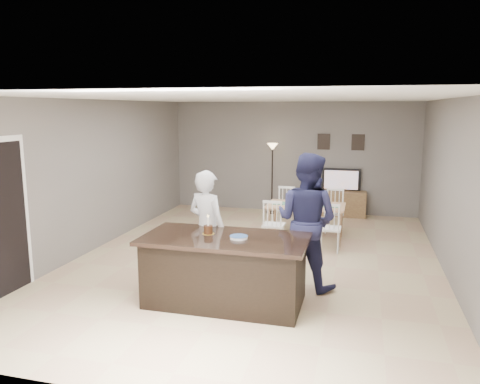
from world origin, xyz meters
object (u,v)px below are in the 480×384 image
(television, at_px, (341,180))
(dining_table, at_px, (306,211))
(tv_console, at_px, (340,203))
(floor_lamp, at_px, (272,159))
(man, at_px, (307,221))
(kitchen_island, at_px, (225,270))
(plate_stack, at_px, (239,237))
(woman, at_px, (207,229))
(birthday_cake, at_px, (208,229))

(television, bearing_deg, dining_table, 76.79)
(tv_console, distance_m, floor_lamp, 1.94)
(man, xyz_separation_m, dining_table, (-0.30, 2.42, -0.39))
(kitchen_island, xyz_separation_m, television, (1.20, 5.64, 0.41))
(kitchen_island, bearing_deg, plate_stack, -8.93)
(woman, distance_m, plate_stack, 0.86)
(plate_stack, distance_m, dining_table, 3.38)
(tv_console, relative_size, plate_stack, 5.15)
(kitchen_island, bearing_deg, tv_console, 77.84)
(tv_console, distance_m, birthday_cake, 5.71)
(kitchen_island, distance_m, dining_table, 3.37)
(television, height_order, floor_lamp, floor_lamp)
(kitchen_island, xyz_separation_m, woman, (-0.43, 0.55, 0.39))
(kitchen_island, distance_m, man, 1.39)
(tv_console, xyz_separation_m, dining_table, (-0.55, -2.27, 0.28))
(dining_table, bearing_deg, floor_lamp, 116.66)
(tv_console, height_order, woman, woman)
(man, bearing_deg, kitchen_island, 63.34)
(birthday_cake, xyz_separation_m, dining_table, (0.91, 3.21, -0.38))
(tv_console, bearing_deg, kitchen_island, -102.16)
(dining_table, height_order, floor_lamp, floor_lamp)
(kitchen_island, bearing_deg, birthday_cake, 160.55)
(television, distance_m, floor_lamp, 1.71)
(man, distance_m, plate_stack, 1.18)
(tv_console, height_order, television, television)
(plate_stack, relative_size, dining_table, 0.14)
(tv_console, relative_size, floor_lamp, 0.70)
(man, xyz_separation_m, birthday_cake, (-1.21, -0.79, -0.01))
(dining_table, bearing_deg, man, -83.22)
(tv_console, xyz_separation_m, man, (-0.25, -4.69, 0.67))
(man, bearing_deg, woman, 33.96)
(kitchen_island, relative_size, floor_lamp, 1.26)
(tv_console, xyz_separation_m, floor_lamp, (-1.64, -0.12, 1.03))
(birthday_cake, bearing_deg, kitchen_island, -19.45)
(woman, bearing_deg, birthday_cake, 130.97)
(plate_stack, bearing_deg, dining_table, 82.19)
(kitchen_island, height_order, man, man)
(man, relative_size, plate_stack, 8.32)
(tv_console, bearing_deg, floor_lamp, -175.69)
(birthday_cake, bearing_deg, man, 33.16)
(birthday_cake, height_order, plate_stack, birthday_cake)
(tv_console, relative_size, woman, 0.71)
(kitchen_island, relative_size, woman, 1.27)
(woman, relative_size, plate_stack, 7.25)
(kitchen_island, relative_size, man, 1.11)
(woman, height_order, birthday_cake, woman)
(kitchen_island, bearing_deg, television, 77.99)
(television, xyz_separation_m, plate_stack, (-1.01, -5.67, 0.06))
(tv_console, distance_m, man, 4.74)
(tv_console, bearing_deg, man, -93.05)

